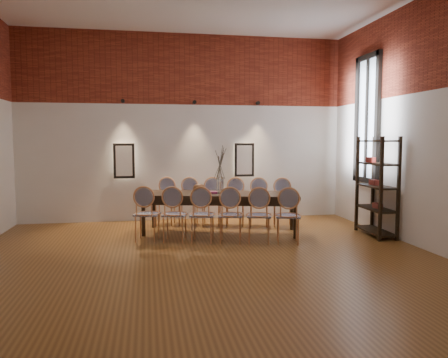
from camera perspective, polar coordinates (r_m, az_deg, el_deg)
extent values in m
cube|color=brown|center=(6.30, -2.15, -10.98)|extent=(7.00, 7.00, 0.02)
cube|color=silver|center=(9.59, -5.13, 6.65)|extent=(7.00, 0.10, 4.00)
cube|color=silver|center=(2.60, 8.73, 10.93)|extent=(7.00, 0.10, 4.00)
cube|color=silver|center=(7.43, 26.23, 6.62)|extent=(0.10, 7.00, 4.00)
cube|color=maroon|center=(9.64, -5.16, 14.11)|extent=(7.00, 0.02, 1.50)
cube|color=maroon|center=(7.54, 26.17, 16.18)|extent=(0.02, 7.00, 1.50)
cube|color=#FFEAC6|center=(9.47, -12.91, 2.33)|extent=(0.36, 0.06, 0.66)
cube|color=#FFEAC6|center=(9.70, 2.63, 2.51)|extent=(0.36, 0.06, 0.66)
cylinder|color=black|center=(9.47, -13.07, 9.90)|extent=(0.08, 0.10, 0.08)
cylinder|color=black|center=(9.51, -3.87, 9.99)|extent=(0.08, 0.10, 0.08)
cylinder|color=black|center=(9.76, 4.45, 9.86)|extent=(0.08, 0.10, 0.08)
cube|color=silver|center=(9.09, 18.27, 7.45)|extent=(0.02, 0.78, 2.38)
cube|color=black|center=(9.08, 18.16, 7.46)|extent=(0.08, 0.90, 2.50)
cube|color=black|center=(9.08, 18.16, 7.46)|extent=(0.06, 0.06, 2.40)
cube|color=black|center=(8.19, -0.49, -4.46)|extent=(3.03, 1.62, 0.75)
cylinder|color=silver|center=(8.12, -0.51, -0.81)|extent=(0.14, 0.14, 0.30)
ellipsoid|color=brown|center=(8.12, -3.27, -1.24)|extent=(0.24, 0.24, 0.18)
cube|color=#822450|center=(8.14, -1.75, -1.75)|extent=(0.30, 0.24, 0.03)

